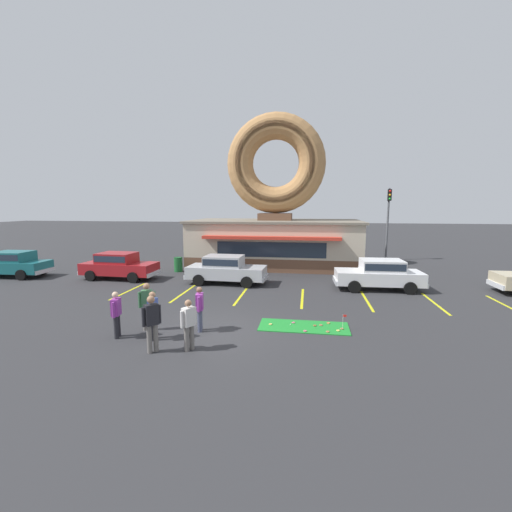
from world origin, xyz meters
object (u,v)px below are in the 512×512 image
object	(u,v)px
car_silver	(226,268)
pedestrian_blue_sweater_man	(147,304)
pedestrian_clipboard_woman	(200,307)
pedestrian_hooded_kid	(189,323)
car_white	(379,273)
car_teal	(12,263)
traffic_light_pole	(388,215)
trash_bin	(178,264)
car_red	(119,265)
pedestrian_leather_jacket_man	(153,313)
putting_flag_pin	(344,318)
pedestrian_crossing_woman	(116,312)
pedestrian_beanie_man	(152,321)
golf_ball	(290,325)

from	to	relation	value
car_silver	pedestrian_blue_sweater_man	bearing A→B (deg)	-97.31
car_silver	pedestrian_clipboard_woman	size ratio (longest dim) A/B	2.88
pedestrian_hooded_kid	car_white	bearing A→B (deg)	50.66
pedestrian_clipboard_woman	car_teal	bearing A→B (deg)	153.40
traffic_light_pole	trash_bin	bearing A→B (deg)	-154.47
car_white	car_red	xyz separation A→B (m)	(-15.08, 0.40, 0.00)
pedestrian_blue_sweater_man	traffic_light_pole	size ratio (longest dim) A/B	0.30
car_white	traffic_light_pole	size ratio (longest dim) A/B	0.80
car_teal	pedestrian_hooded_kid	bearing A→B (deg)	-31.16
car_red	car_teal	xyz separation A→B (m)	(-6.92, -0.44, 0.00)
car_silver	traffic_light_pole	world-z (taller)	traffic_light_pole
car_red	pedestrian_blue_sweater_man	world-z (taller)	pedestrian_blue_sweater_man
pedestrian_blue_sweater_man	pedestrian_leather_jacket_man	bearing A→B (deg)	-52.99
putting_flag_pin	pedestrian_clipboard_woman	bearing A→B (deg)	-170.29
car_silver	pedestrian_leather_jacket_man	distance (m)	8.45
trash_bin	traffic_light_pole	world-z (taller)	traffic_light_pole
car_white	pedestrian_clipboard_woman	world-z (taller)	pedestrian_clipboard_woman
putting_flag_pin	car_teal	size ratio (longest dim) A/B	0.12
pedestrian_crossing_woman	car_red	bearing A→B (deg)	119.94
pedestrian_beanie_man	pedestrian_leather_jacket_man	bearing A→B (deg)	113.54
putting_flag_pin	car_teal	xyz separation A→B (m)	(-19.55, 6.40, 0.43)
car_red	car_silver	size ratio (longest dim) A/B	1.00
pedestrian_leather_jacket_man	pedestrian_beanie_man	size ratio (longest dim) A/B	0.92
car_red	pedestrian_beanie_man	xyz separation A→B (m)	(6.72, -9.62, 0.11)
golf_ball	pedestrian_crossing_woman	distance (m)	6.12
car_white	pedestrian_leather_jacket_man	xyz separation A→B (m)	(-8.78, -8.27, 0.03)
pedestrian_hooded_kid	pedestrian_crossing_woman	bearing A→B (deg)	167.29
car_red	traffic_light_pole	distance (m)	20.41
trash_bin	traffic_light_pole	xyz separation A→B (m)	(14.93, 7.13, 3.21)
pedestrian_blue_sweater_man	pedestrian_beanie_man	distance (m)	2.00
car_teal	pedestrian_blue_sweater_man	distance (m)	14.67
pedestrian_blue_sweater_man	trash_bin	bearing A→B (deg)	105.91
golf_ball	pedestrian_clipboard_woman	world-z (taller)	pedestrian_clipboard_woman
car_white	pedestrian_hooded_kid	xyz separation A→B (m)	(-7.31, -8.92, 0.01)
golf_ball	car_white	world-z (taller)	car_white
pedestrian_leather_jacket_man	trash_bin	distance (m)	12.01
pedestrian_crossing_woman	pedestrian_blue_sweater_man	bearing A→B (deg)	48.64
golf_ball	car_white	distance (m)	7.69
putting_flag_pin	car_red	bearing A→B (deg)	151.58
trash_bin	car_white	bearing A→B (deg)	-14.39
golf_ball	pedestrian_blue_sweater_man	bearing A→B (deg)	-166.58
golf_ball	pedestrian_leather_jacket_man	xyz separation A→B (m)	(-4.43, -1.97, 0.85)
golf_ball	pedestrian_clipboard_woman	bearing A→B (deg)	-162.27
car_teal	pedestrian_beanie_man	bearing A→B (deg)	-33.96
golf_ball	pedestrian_leather_jacket_man	size ratio (longest dim) A/B	0.03
golf_ball	pedestrian_beanie_man	xyz separation A→B (m)	(-4.01, -2.93, 0.93)
pedestrian_crossing_woman	pedestrian_leather_jacket_man	bearing A→B (deg)	1.47
golf_ball	pedestrian_clipboard_woman	size ratio (longest dim) A/B	0.03
putting_flag_pin	pedestrian_clipboard_woman	xyz separation A→B (m)	(-5.05, -0.86, 0.45)
pedestrian_leather_jacket_man	trash_bin	bearing A→B (deg)	107.57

